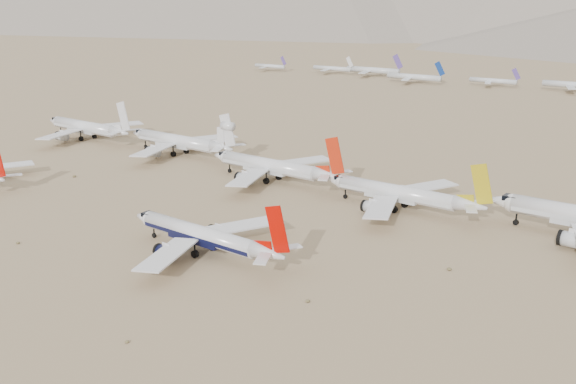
# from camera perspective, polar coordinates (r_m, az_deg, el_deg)

# --- Properties ---
(ground) EXTENTS (7000.00, 7000.00, 0.00)m
(ground) POSITION_cam_1_polar(r_m,az_deg,el_deg) (130.35, -7.38, -7.02)
(ground) COLOR #80684A
(ground) RESTS_ON ground
(main_airliner) EXTENTS (42.36, 41.37, 14.95)m
(main_airliner) POSITION_cam_1_polar(r_m,az_deg,el_deg) (137.42, -7.36, -3.94)
(main_airliner) COLOR silver
(main_airliner) RESTS_ON ground
(row2_gold_tail) EXTENTS (44.41, 43.43, 15.81)m
(row2_gold_tail) POSITION_cam_1_polar(r_m,az_deg,el_deg) (168.21, 10.12, -0.19)
(row2_gold_tail) COLOR silver
(row2_gold_tail) RESTS_ON ground
(row2_orange_tail) EXTENTS (46.83, 45.81, 16.70)m
(row2_orange_tail) POSITION_cam_1_polar(r_m,az_deg,el_deg) (192.78, -1.25, 2.23)
(row2_orange_tail) COLOR silver
(row2_orange_tail) RESTS_ON ground
(row2_white_trijet) EXTENTS (49.35, 48.23, 17.49)m
(row2_white_trijet) POSITION_cam_1_polar(r_m,az_deg,el_deg) (230.97, -9.42, 4.44)
(row2_white_trijet) COLOR silver
(row2_white_trijet) RESTS_ON ground
(row2_white_twin) EXTENTS (49.13, 48.08, 17.56)m
(row2_white_twin) POSITION_cam_1_polar(r_m,az_deg,el_deg) (267.24, -17.37, 5.47)
(row2_white_twin) COLOR silver
(row2_white_twin) RESTS_ON ground
(desert_scrub) EXTENTS (219.83, 121.67, 0.63)m
(desert_scrub) POSITION_cam_1_polar(r_m,az_deg,el_deg) (137.62, -22.66, -6.79)
(desert_scrub) COLOR brown
(desert_scrub) RESTS_ON ground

